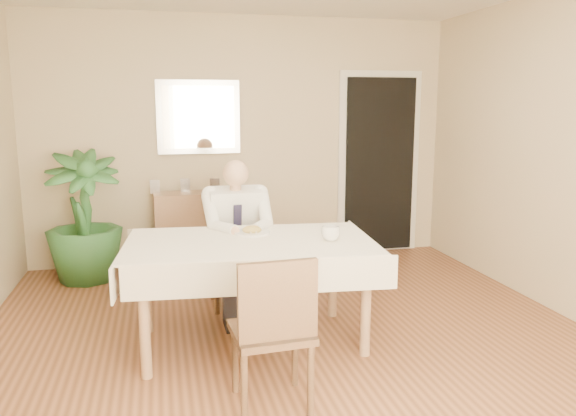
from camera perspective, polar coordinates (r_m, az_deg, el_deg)
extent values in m
plane|color=brown|center=(3.98, 1.17, -14.49)|extent=(5.00, 5.00, 0.00)
cube|color=tan|center=(6.08, -4.58, 6.86)|extent=(4.50, 0.02, 2.60)
cube|color=white|center=(1.38, 27.04, -0.27)|extent=(1.18, 0.02, 1.28)
cube|color=white|center=(6.49, 9.19, 4.33)|extent=(0.96, 0.03, 2.10)
cube|color=black|center=(6.46, 9.29, 4.30)|extent=(0.80, 0.05, 1.95)
cube|color=silver|center=(5.99, -9.08, 9.10)|extent=(0.86, 0.03, 0.76)
cube|color=white|center=(5.97, -9.07, 9.10)|extent=(0.74, 0.02, 0.64)
cube|color=#8C6A4D|center=(3.90, -3.87, -3.79)|extent=(1.67, 1.03, 0.04)
cube|color=#F1E7CB|center=(3.90, -3.87, -3.42)|extent=(1.78, 1.14, 0.01)
cube|color=#F1E7CB|center=(3.45, -2.52, -7.08)|extent=(1.70, 0.16, 0.22)
cube|color=#F1E7CB|center=(4.40, -4.89, -3.23)|extent=(1.70, 0.16, 0.22)
cube|color=#F1E7CB|center=(3.89, -16.37, -5.48)|extent=(0.10, 1.00, 0.22)
cube|color=#F1E7CB|center=(4.14, 7.88, -4.19)|extent=(0.10, 1.00, 0.22)
cylinder|color=#8C6A4D|center=(3.62, -14.37, -11.41)|extent=(0.07, 0.07, 0.70)
cylinder|color=#8C6A4D|center=(3.85, 7.91, -9.84)|extent=(0.07, 0.07, 0.70)
cylinder|color=#8C6A4D|center=(4.32, -14.17, -7.79)|extent=(0.07, 0.07, 0.70)
cylinder|color=#8C6A4D|center=(4.51, 4.56, -6.71)|extent=(0.07, 0.07, 0.70)
cube|color=#442D1D|center=(4.74, -5.37, -4.85)|extent=(0.46, 0.46, 0.04)
cube|color=#442D1D|center=(4.87, -5.71, -1.43)|extent=(0.42, 0.08, 0.42)
cylinder|color=#442D1D|center=(4.62, -7.25, -8.24)|extent=(0.04, 0.04, 0.41)
cylinder|color=#442D1D|center=(4.66, -2.81, -7.97)|extent=(0.04, 0.04, 0.41)
cylinder|color=#442D1D|center=(4.96, -7.68, -6.92)|extent=(0.04, 0.04, 0.41)
cylinder|color=#442D1D|center=(5.00, -3.54, -6.70)|extent=(0.04, 0.04, 0.41)
cube|color=#442D1D|center=(3.20, -1.74, -12.50)|extent=(0.45, 0.45, 0.04)
cube|color=#442D1D|center=(2.93, -1.02, -9.40)|extent=(0.42, 0.07, 0.42)
cylinder|color=#442D1D|center=(3.11, -4.47, -17.89)|extent=(0.04, 0.04, 0.41)
cylinder|color=#442D1D|center=(3.17, 2.32, -17.23)|extent=(0.04, 0.04, 0.41)
cylinder|color=#442D1D|center=(3.43, -5.40, -15.06)|extent=(0.04, 0.04, 0.41)
cylinder|color=#442D1D|center=(3.49, 0.70, -14.54)|extent=(0.04, 0.04, 0.41)
cube|color=white|center=(4.63, -5.37, -1.16)|extent=(0.42, 0.31, 0.55)
cube|color=black|center=(4.52, -5.15, -1.85)|extent=(0.06, 0.08, 0.36)
cylinder|color=tan|center=(4.54, -5.35, 2.25)|extent=(0.09, 0.09, 0.08)
sphere|color=tan|center=(4.50, -5.33, 3.53)|extent=(0.21, 0.21, 0.21)
cube|color=black|center=(4.48, -6.25, -4.67)|extent=(0.13, 0.42, 0.13)
cube|color=black|center=(4.51, -3.71, -4.53)|extent=(0.13, 0.42, 0.13)
cube|color=black|center=(4.39, -5.89, -8.92)|extent=(0.11, 0.12, 0.45)
cube|color=black|center=(4.42, -3.29, -8.76)|extent=(0.11, 0.12, 0.45)
cube|color=black|center=(4.41, -5.74, -11.51)|extent=(0.11, 0.26, 0.07)
cube|color=black|center=(4.43, -3.13, -11.33)|extent=(0.11, 0.26, 0.07)
cylinder|color=white|center=(4.10, -3.68, -2.51)|extent=(0.26, 0.26, 0.02)
ellipsoid|color=olive|center=(4.09, -3.69, -2.21)|extent=(0.14, 0.14, 0.06)
cylinder|color=silver|center=(4.04, -2.99, -2.44)|extent=(0.01, 0.13, 0.01)
cylinder|color=silver|center=(4.03, -4.11, -2.49)|extent=(0.01, 0.13, 0.01)
imported|color=white|center=(3.89, 4.36, -2.58)|extent=(0.17, 0.17, 0.10)
cube|color=#8C6A4D|center=(5.97, -8.66, -2.10)|extent=(0.99, 0.37, 0.78)
cube|color=silver|center=(5.91, -13.38, 2.14)|extent=(0.10, 0.02, 0.14)
cube|color=silver|center=(5.95, -10.39, 2.31)|extent=(0.10, 0.02, 0.14)
cube|color=silver|center=(5.92, -7.46, 2.35)|extent=(0.10, 0.02, 0.14)
imported|color=#275A28|center=(5.68, -20.06, -0.83)|extent=(0.84, 0.84, 1.26)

